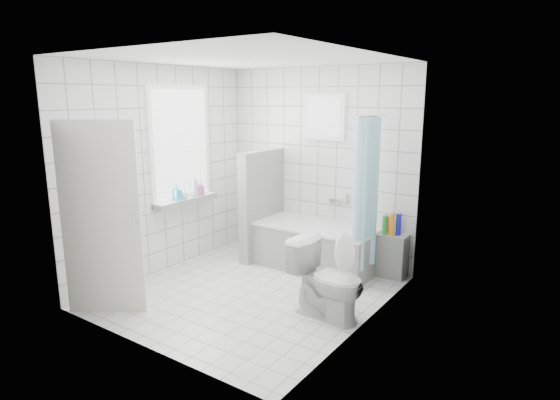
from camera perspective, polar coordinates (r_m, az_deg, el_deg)
The scene contains 19 objects.
ground at distance 5.53m, azimuth -3.57°, elevation -11.11°, with size 3.00×3.00×0.00m, color white.
ceiling at distance 5.08m, azimuth -3.98°, elevation 16.82°, with size 3.00×3.00×0.00m, color white.
wall_back at distance 6.38m, azimuth 4.63°, elevation 4.23°, with size 2.80×0.02×2.60m, color white.
wall_front at distance 4.11m, azimuth -16.83°, elevation -0.92°, with size 2.80×0.02×2.60m, color white.
wall_left at distance 6.11m, azimuth -14.15°, elevation 3.52°, with size 0.02×3.00×2.60m, color white.
wall_right at distance 4.44m, azimuth 10.58°, elevation 0.39°, with size 0.02×3.00×2.60m, color white.
window_left at distance 6.24m, azimuth -11.95°, elevation 6.59°, with size 0.01×0.90×1.40m, color white.
window_back at distance 6.23m, azimuth 5.33°, elevation 10.02°, with size 0.50×0.01×0.50m, color white.
window_sill at distance 6.32m, azimuth -11.37°, elevation -0.11°, with size 0.18×1.02×0.08m, color white.
door at distance 5.05m, azimuth -20.99°, elevation -2.26°, with size 0.04×0.80×2.00m, color silver.
bathtub at distance 6.19m, azimuth 4.45°, elevation -5.64°, with size 1.58×0.77×0.58m.
partition_wall at distance 6.48m, azimuth -2.24°, elevation -0.56°, with size 0.15×0.85×1.50m, color white.
tiled_ledge at distance 6.04m, azimuth 13.31°, elevation -6.58°, with size 0.40×0.24×0.55m, color white.
toilet at distance 4.82m, azimuth 5.87°, elevation -9.68°, with size 0.45×0.78×0.80m, color white.
curtain_rod at distance 5.54m, azimuth 11.24°, elevation 10.05°, with size 0.02×0.02×0.80m, color silver.
shower_curtain at distance 5.53m, azimuth 10.31°, elevation 0.67°, with size 0.14×0.48×1.78m, color #4CBADF, non-canonical shape.
tub_faucet at distance 6.28m, azimuth 6.86°, elevation -0.14°, with size 0.18×0.06×0.06m, color silver.
sill_bottles at distance 6.33m, azimuth -10.94°, elevation 1.39°, with size 0.17×0.54×0.31m.
ledge_bottles at distance 5.89m, azimuth 13.41°, elevation -2.97°, with size 0.21×0.16×0.28m.
Camera 1 is at (3.15, -3.97, 2.22)m, focal length 30.00 mm.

